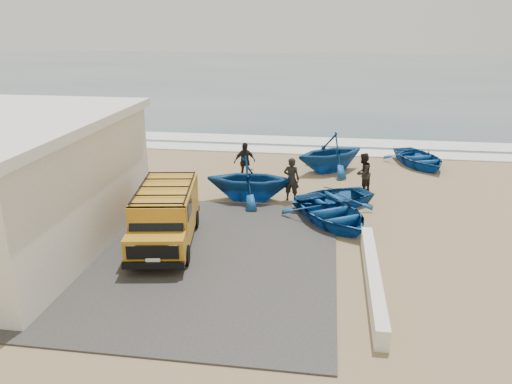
{
  "coord_description": "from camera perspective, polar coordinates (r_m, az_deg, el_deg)",
  "views": [
    {
      "loc": [
        3.55,
        -15.83,
        7.18
      ],
      "look_at": [
        1.06,
        1.18,
        1.2
      ],
      "focal_mm": 35.0,
      "sensor_mm": 36.0,
      "label": 1
    }
  ],
  "objects": [
    {
      "name": "boat_mid_left",
      "position": [
        20.62,
        -0.71,
        1.57
      ],
      "size": [
        3.74,
        3.28,
        1.88
      ],
      "primitive_type": "imported",
      "rotation": [
        0.0,
        0.0,
        1.63
      ],
      "color": "#124B93",
      "rests_on": "ground"
    },
    {
      "name": "parapet",
      "position": [
        14.64,
        13.2,
        -9.52
      ],
      "size": [
        0.35,
        6.0,
        0.55
      ],
      "primitive_type": "cube",
      "color": "silver",
      "rests_on": "ground"
    },
    {
      "name": "ground",
      "position": [
        17.74,
        -3.94,
        -4.74
      ],
      "size": [
        160.0,
        160.0,
        0.0
      ],
      "primitive_type": "plane",
      "color": "#917954"
    },
    {
      "name": "fisherman_front",
      "position": [
        20.63,
        4.07,
        1.47
      ],
      "size": [
        0.73,
        0.54,
        1.84
      ],
      "primitive_type": "imported",
      "rotation": [
        0.0,
        0.0,
        2.98
      ],
      "color": "black",
      "rests_on": "ground"
    },
    {
      "name": "boat_far_left",
      "position": [
        24.85,
        8.49,
        4.51
      ],
      "size": [
        4.86,
        4.75,
        1.94
      ],
      "primitive_type": "imported",
      "rotation": [
        0.0,
        0.0,
        -0.94
      ],
      "color": "#124B93",
      "rests_on": "ground"
    },
    {
      "name": "boat_far_right",
      "position": [
        27.0,
        18.15,
        3.68
      ],
      "size": [
        3.94,
        4.59,
        0.8
      ],
      "primitive_type": "imported",
      "rotation": [
        0.0,
        0.0,
        0.36
      ],
      "color": "#124B93",
      "rests_on": "ground"
    },
    {
      "name": "surf_line",
      "position": [
        28.95,
        1.04,
        4.89
      ],
      "size": [
        180.0,
        1.6,
        0.06
      ],
      "primitive_type": "cube",
      "color": "white",
      "rests_on": "ground"
    },
    {
      "name": "boat_near_right",
      "position": [
        20.25,
        8.46,
        -0.68
      ],
      "size": [
        4.39,
        4.08,
        0.74
      ],
      "primitive_type": "imported",
      "rotation": [
        0.0,
        0.0,
        -1.0
      ],
      "color": "#124B93",
      "rests_on": "ground"
    },
    {
      "name": "ocean",
      "position": [
        72.27,
        5.64,
        13.41
      ],
      "size": [
        180.0,
        88.0,
        0.01
      ],
      "primitive_type": "cube",
      "color": "#385166",
      "rests_on": "ground"
    },
    {
      "name": "boat_near_left",
      "position": [
        18.61,
        8.62,
        -2.37
      ],
      "size": [
        4.52,
        4.9,
        0.83
      ],
      "primitive_type": "imported",
      "rotation": [
        0.0,
        0.0,
        0.55
      ],
      "color": "#124B93",
      "rests_on": "ground"
    },
    {
      "name": "van",
      "position": [
        16.8,
        -10.33,
        -2.51
      ],
      "size": [
        2.5,
        4.82,
        1.97
      ],
      "rotation": [
        0.0,
        0.0,
        0.16
      ],
      "color": "#C6881D",
      "rests_on": "ground"
    },
    {
      "name": "slab",
      "position": [
        16.53,
        -12.26,
        -6.94
      ],
      "size": [
        12.0,
        10.0,
        0.05
      ],
      "primitive_type": "cube",
      "color": "#3D3A38",
      "rests_on": "ground"
    },
    {
      "name": "fisherman_middle",
      "position": [
        22.0,
        12.11,
        2.13
      ],
      "size": [
        1.03,
        1.09,
        1.77
      ],
      "primitive_type": "imported",
      "rotation": [
        0.0,
        0.0,
        -2.15
      ],
      "color": "black",
      "rests_on": "ground"
    },
    {
      "name": "surf_wash",
      "position": [
        31.36,
        1.63,
        5.99
      ],
      "size": [
        180.0,
        2.2,
        0.04
      ],
      "primitive_type": "cube",
      "color": "white",
      "rests_on": "ground"
    },
    {
      "name": "fisherman_back",
      "position": [
        23.15,
        -1.31,
        3.48
      ],
      "size": [
        1.14,
        0.96,
        1.83
      ],
      "primitive_type": "imported",
      "rotation": [
        0.0,
        0.0,
        0.58
      ],
      "color": "black",
      "rests_on": "ground"
    }
  ]
}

